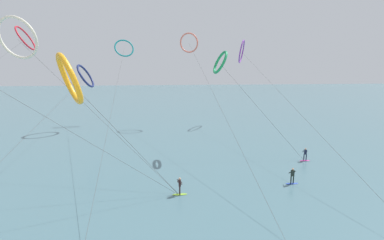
{
  "coord_description": "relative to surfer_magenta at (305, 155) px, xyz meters",
  "views": [
    {
      "loc": [
        -3.35,
        -7.68,
        11.79
      ],
      "look_at": [
        0.0,
        19.05,
        6.96
      ],
      "focal_mm": 26.69,
      "sensor_mm": 36.0,
      "label": 1
    }
  ],
  "objects": [
    {
      "name": "surfer_magenta",
      "position": [
        0.0,
        0.0,
        0.0
      ],
      "size": [
        1.4,
        0.68,
        1.7
      ],
      "rotation": [
        0.0,
        0.0,
        5.85
      ],
      "color": "#CC288E",
      "rests_on": "ground"
    },
    {
      "name": "kite_violet",
      "position": [
        -0.38,
        28.03,
        14.66
      ],
      "size": [
        3.45,
        52.13,
        18.02
      ],
      "rotation": [
        0.0,
        0.0,
        4.32
      ],
      "color": "purple",
      "rests_on": "ground"
    },
    {
      "name": "kite_ivory",
      "position": [
        -36.07,
        6.3,
        14.8
      ],
      "size": [
        22.14,
        16.2,
        18.3
      ],
      "rotation": [
        0.0,
        0.0,
        2.84
      ],
      "color": "silver",
      "rests_on": "ground"
    },
    {
      "name": "surfer_cobalt",
      "position": [
        -5.16,
        -6.91,
        0.0
      ],
      "size": [
        1.4,
        0.6,
        1.7
      ],
      "rotation": [
        0.0,
        0.0,
        0.1
      ],
      "color": "#2647B7",
      "rests_on": "ground"
    },
    {
      "name": "kite_crimson",
      "position": [
        -42.45,
        24.02,
        16.47
      ],
      "size": [
        2.81,
        47.54,
        19.56
      ],
      "rotation": [
        0.0,
        0.0,
        1.57
      ],
      "color": "red",
      "rests_on": "ground"
    },
    {
      "name": "kite_amber",
      "position": [
        -25.67,
        -9.5,
        10.18
      ],
      "size": [
        10.52,
        4.66,
        13.12
      ],
      "rotation": [
        0.0,
        0.0,
        2.01
      ],
      "color": "orange",
      "rests_on": "ground"
    },
    {
      "name": "kite_navy",
      "position": [
        -32.18,
        23.58,
        9.63
      ],
      "size": [
        3.39,
        46.45,
        12.73
      ],
      "rotation": [
        0.0,
        0.0,
        1.48
      ],
      "color": "navy",
      "rests_on": "ground"
    },
    {
      "name": "sea_water",
      "position": [
        -15.54,
        78.45,
        -0.78
      ],
      "size": [
        400.0,
        200.0,
        0.08
      ],
      "primitive_type": "cube",
      "color": "#476B75",
      "rests_on": "ground"
    },
    {
      "name": "kite_teal",
      "position": [
        -25.73,
        32.75,
        15.46
      ],
      "size": [
        4.75,
        51.12,
        18.31
      ],
      "rotation": [
        0.0,
        0.0,
        0.29
      ],
      "color": "teal",
      "rests_on": "ground"
    },
    {
      "name": "kite_coral",
      "position": [
        -11.9,
        27.38,
        16.28
      ],
      "size": [
        4.02,
        45.77,
        19.21
      ],
      "rotation": [
        0.0,
        0.0,
        2.62
      ],
      "color": "#EA7260",
      "rests_on": "ground"
    },
    {
      "name": "surfer_lime",
      "position": [
        -16.89,
        -8.04,
        0.0
      ],
      "size": [
        1.4,
        0.59,
        1.7
      ],
      "rotation": [
        0.0,
        0.0,
        4.69
      ],
      "color": "#8CC62D",
      "rests_on": "ground"
    },
    {
      "name": "kite_emerald",
      "position": [
        -10.02,
        6.07,
        11.85
      ],
      "size": [
        11.13,
        7.92,
        14.34
      ],
      "rotation": [
        0.0,
        0.0,
        4.81
      ],
      "color": "#199351",
      "rests_on": "ground"
    }
  ]
}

